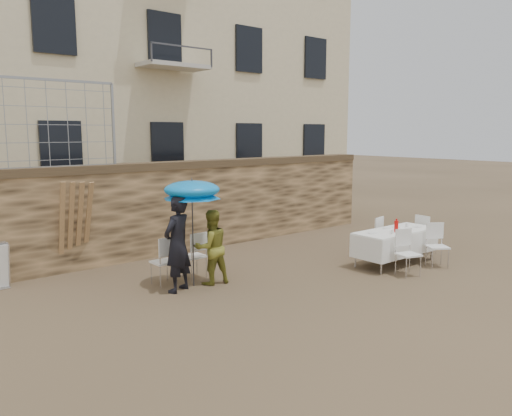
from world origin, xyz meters
TOP-DOWN VIEW (x-y plane):
  - ground at (0.00, 0.00)m, footprint 80.00×80.00m
  - stone_wall at (0.00, 5.00)m, footprint 13.00×0.50m
  - chain_link_fence at (-3.00, 5.00)m, footprint 3.20×0.06m
  - man_suit at (-1.46, 2.23)m, footprint 0.78×0.66m
  - woman_dress at (-0.71, 2.23)m, footprint 0.77×0.64m
  - umbrella at (-1.06, 2.33)m, footprint 1.10×1.10m
  - couple_chair_left at (-1.46, 2.78)m, footprint 0.50×0.50m
  - couple_chair_right at (-0.76, 2.78)m, footprint 0.50×0.50m
  - banquet_table at (3.34, 0.84)m, footprint 2.10×0.85m
  - soda_bottle at (3.14, 0.69)m, footprint 0.09×0.09m
  - table_chair_front_left at (2.74, 0.09)m, footprint 0.60×0.60m
  - table_chair_front_right at (3.84, 0.09)m, footprint 0.67×0.67m
  - table_chair_back at (3.54, 1.64)m, footprint 0.56×0.56m
  - table_chair_side at (4.74, 0.94)m, footprint 0.49×0.49m
  - wood_planks at (-2.47, 4.62)m, footprint 0.70×0.20m

SIDE VIEW (x-z plane):
  - ground at x=0.00m, z-range 0.00..0.00m
  - couple_chair_left at x=-1.46m, z-range 0.00..0.96m
  - couple_chair_right at x=-0.76m, z-range 0.00..0.96m
  - table_chair_front_left at x=2.74m, z-range 0.00..0.96m
  - table_chair_front_right at x=3.84m, z-range 0.00..0.96m
  - table_chair_back at x=3.54m, z-range 0.00..0.96m
  - table_chair_side at x=4.74m, z-range 0.00..0.96m
  - banquet_table at x=3.34m, z-range 0.34..1.12m
  - woman_dress at x=-0.71m, z-range 0.00..1.47m
  - soda_bottle at x=3.14m, z-range 0.77..1.04m
  - man_suit at x=-1.46m, z-range 0.00..1.81m
  - wood_planks at x=-2.47m, z-range 0.00..2.00m
  - stone_wall at x=0.00m, z-range 0.00..2.20m
  - umbrella at x=-1.06m, z-range 0.85..2.78m
  - chain_link_fence at x=-3.00m, z-range 2.20..4.00m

